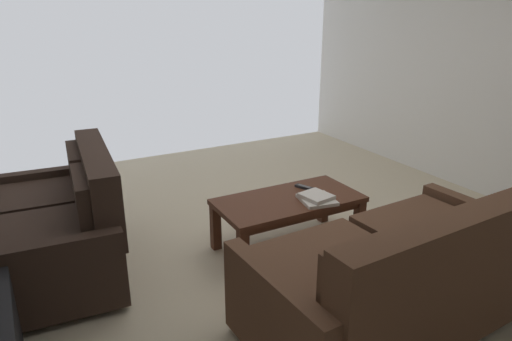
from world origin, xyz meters
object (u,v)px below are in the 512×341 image
at_px(loveseat_near, 61,224).
at_px(coffee_table, 288,206).
at_px(book_stack, 317,198).
at_px(tv_remote, 304,187).
at_px(sofa_main, 400,276).

xyz_separation_m(loveseat_near, coffee_table, (-1.61, 0.48, -0.01)).
distance_m(coffee_table, book_stack, 0.24).
relative_size(book_stack, tv_remote, 1.87).
bearing_deg(sofa_main, tv_remote, -98.91).
relative_size(loveseat_near, coffee_table, 1.31).
xyz_separation_m(sofa_main, loveseat_near, (1.63, -1.64, -0.00)).
height_order(coffee_table, tv_remote, tv_remote).
xyz_separation_m(book_stack, tv_remote, (-0.07, -0.27, -0.02)).
bearing_deg(loveseat_near, coffee_table, 163.28).
distance_m(loveseat_near, tv_remote, 1.87).
bearing_deg(loveseat_near, sofa_main, 134.83).
distance_m(coffee_table, tv_remote, 0.26).
height_order(coffee_table, book_stack, book_stack).
distance_m(loveseat_near, book_stack, 1.88).
bearing_deg(tv_remote, coffee_table, 26.75).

